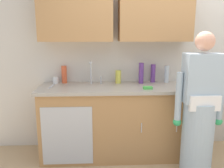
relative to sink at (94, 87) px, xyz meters
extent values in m
cube|color=beige|center=(0.83, 0.34, 0.42)|extent=(4.80, 0.10, 2.70)
cube|color=#B27F4C|center=(-0.21, 0.12, 0.92)|extent=(0.91, 0.34, 0.70)
cube|color=#B27F4C|center=(0.78, 0.12, 0.92)|extent=(0.91, 0.34, 0.70)
cube|color=#B27F4C|center=(0.28, -0.01, -0.48)|extent=(1.90, 0.60, 0.90)
cube|color=#B7BABF|center=(-0.32, -0.31, -0.52)|extent=(0.60, 0.01, 0.72)
cylinder|color=silver|center=(0.57, -0.32, -0.43)|extent=(0.01, 0.01, 0.12)
cylinder|color=silver|center=(1.00, -0.32, -0.43)|extent=(0.01, 0.01, 0.12)
cube|color=#A8A093|center=(0.28, -0.01, -0.01)|extent=(1.96, 0.66, 0.04)
cube|color=#B7BABF|center=(0.00, -0.01, -0.01)|extent=(0.50, 0.36, 0.03)
cylinder|color=#B7BABF|center=(-0.04, 0.14, 0.16)|extent=(0.02, 0.02, 0.30)
sphere|color=#B7BABF|center=(-0.04, 0.08, 0.30)|extent=(0.04, 0.04, 0.04)
cylinder|color=#B7BABF|center=(0.09, 0.14, 0.06)|extent=(0.02, 0.02, 0.10)
cylinder|color=#A3B7C6|center=(1.15, -0.56, -0.49)|extent=(0.34, 0.34, 0.88)
cube|color=#A3B7C6|center=(1.15, -0.56, 0.21)|extent=(0.38, 0.22, 0.52)
sphere|color=#E49F80|center=(1.15, -0.56, 0.59)|extent=(0.20, 0.20, 0.20)
cube|color=white|center=(1.15, -0.68, -0.03)|extent=(0.32, 0.04, 0.16)
cylinder|color=#A3B7C6|center=(0.92, -0.54, 0.00)|extent=(0.07, 0.07, 0.55)
sphere|color=#33B266|center=(0.92, -0.54, -0.28)|extent=(0.09, 0.09, 0.09)
cylinder|color=#A3B7C6|center=(1.38, -0.54, 0.00)|extent=(0.07, 0.07, 0.55)
sphere|color=#33B266|center=(1.38, -0.54, -0.28)|extent=(0.09, 0.09, 0.09)
cylinder|color=#66388C|center=(0.81, 0.22, 0.14)|extent=(0.06, 0.06, 0.25)
cylinder|color=#66388C|center=(0.63, 0.16, 0.15)|extent=(0.07, 0.07, 0.28)
cylinder|color=silver|center=(0.99, 0.20, 0.13)|extent=(0.06, 0.06, 0.23)
cylinder|color=#D8D14C|center=(0.32, 0.18, 0.10)|extent=(0.07, 0.07, 0.17)
cylinder|color=#E05933|center=(-0.40, 0.22, 0.13)|extent=(0.07, 0.07, 0.23)
cylinder|color=white|center=(-0.52, 0.20, 0.06)|extent=(0.08, 0.08, 0.09)
cube|color=silver|center=(-0.54, 0.01, 0.02)|extent=(0.04, 0.24, 0.01)
cube|color=#4CBF4C|center=(0.66, -0.18, 0.03)|extent=(0.11, 0.07, 0.03)
camera|label=1|loc=(0.09, -2.93, 0.67)|focal=37.64mm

